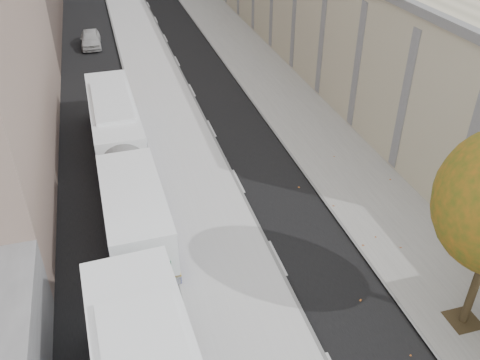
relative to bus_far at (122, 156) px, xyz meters
name	(u,v)px	position (x,y,z in m)	size (l,w,h in m)	color
bus_platform	(162,98)	(3.30, 9.44, -1.44)	(4.25, 150.00, 0.15)	silver
sidewalk	(275,86)	(11.30, 9.44, -1.47)	(4.75, 150.00, 0.08)	gray
bus_far	(122,156)	(0.00, 0.00, 0.00)	(2.82, 16.67, 2.77)	white
distant_car	(91,39)	(-0.86, 21.87, -0.83)	(1.61, 3.99, 1.36)	#BDBDBD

